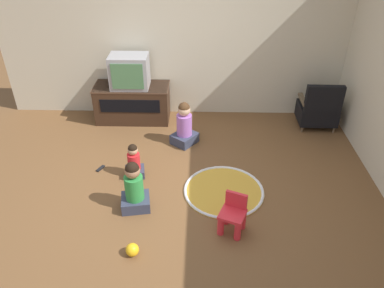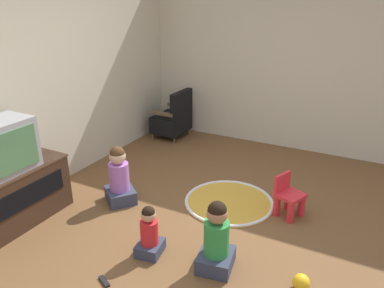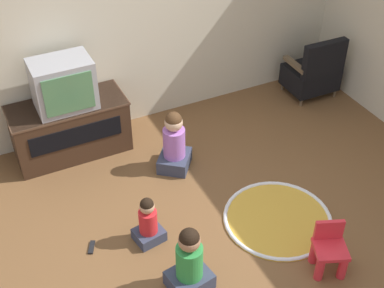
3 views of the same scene
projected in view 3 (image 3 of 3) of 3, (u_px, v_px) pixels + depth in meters
ground_plane at (215, 234)px, 5.00m from camera, size 30.00×30.00×0.00m
wall_back at (114, 10)px, 5.62m from camera, size 5.79×0.12×2.80m
tv_cabinet at (70, 128)px, 5.79m from camera, size 1.24×0.55×0.62m
television at (63, 84)px, 5.42m from camera, size 0.61×0.44×0.53m
black_armchair at (313, 73)px, 6.71m from camera, size 0.61×0.52×0.82m
yellow_kid_chair at (329, 252)px, 4.57m from camera, size 0.36×0.35×0.47m
play_mat at (278, 219)px, 5.14m from camera, size 1.05×1.05×0.04m
child_watching_left at (189, 263)px, 4.36m from camera, size 0.39×0.35×0.67m
child_watching_center at (174, 144)px, 5.59m from camera, size 0.46×0.47×0.70m
child_watching_right at (148, 222)px, 4.82m from camera, size 0.29×0.26×0.50m
remote_control at (92, 247)px, 4.86m from camera, size 0.11×0.15×0.02m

